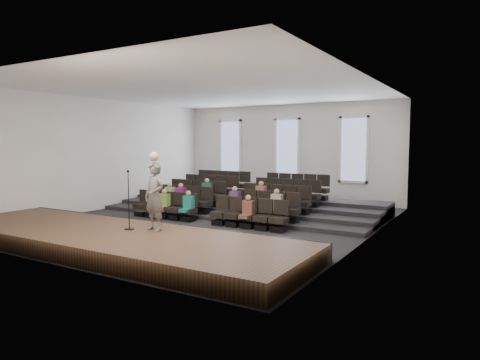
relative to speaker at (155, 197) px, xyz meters
name	(u,v)px	position (x,y,z in m)	size (l,w,h in m)	color
ground	(212,221)	(-0.97, 4.36, -1.48)	(14.00, 14.00, 0.00)	black
ceiling	(212,90)	(-0.97, 4.36, 3.53)	(12.00, 14.00, 0.02)	white
wall_back	(288,153)	(-0.97, 11.38, 1.02)	(12.00, 0.04, 5.00)	white
wall_front	(49,164)	(-0.97, -2.66, 1.02)	(12.00, 0.04, 5.00)	white
wall_left	(103,154)	(-6.99, 4.36, 1.02)	(0.04, 14.00, 5.00)	white
wall_right	(371,159)	(5.05, 4.36, 1.02)	(0.04, 14.00, 5.00)	white
stage	(112,240)	(-0.97, -0.74, -1.23)	(11.80, 3.60, 0.50)	#4F3322
stage_lip	(154,229)	(-0.97, 1.03, -1.23)	(11.80, 0.06, 0.52)	black
risers	(252,205)	(-0.97, 7.53, -1.28)	(11.80, 4.80, 0.60)	black
seating_rows	(233,199)	(-0.97, 5.90, -0.80)	(6.80, 4.70, 1.67)	black
windows	(287,149)	(-0.97, 11.31, 1.22)	(8.44, 0.10, 3.24)	white
audience	(213,199)	(-1.18, 4.69, -0.66)	(5.45, 2.64, 1.10)	#80A542
speaker	(155,197)	(0.00, 0.00, 0.00)	(0.71, 0.47, 1.95)	#605D5A
mic_stand	(129,212)	(-0.74, -0.28, -0.46)	(0.29, 0.29, 1.74)	black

